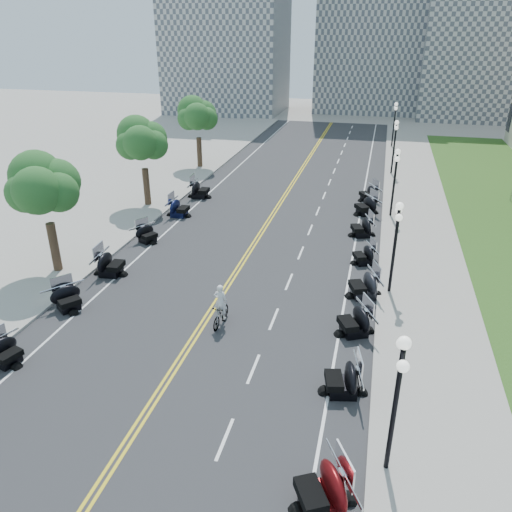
# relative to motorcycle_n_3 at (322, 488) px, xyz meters

# --- Properties ---
(ground) EXTENTS (160.00, 160.00, 0.00)m
(ground) POSITION_rel_motorcycle_n_3_xyz_m (-6.77, 9.85, -0.78)
(ground) COLOR gray
(road) EXTENTS (16.00, 90.00, 0.01)m
(road) POSITION_rel_motorcycle_n_3_xyz_m (-6.77, 19.85, -0.77)
(road) COLOR #333335
(road) RESTS_ON ground
(centerline_yellow_a) EXTENTS (0.12, 90.00, 0.00)m
(centerline_yellow_a) POSITION_rel_motorcycle_n_3_xyz_m (-6.89, 19.85, -0.76)
(centerline_yellow_a) COLOR yellow
(centerline_yellow_a) RESTS_ON road
(centerline_yellow_b) EXTENTS (0.12, 90.00, 0.00)m
(centerline_yellow_b) POSITION_rel_motorcycle_n_3_xyz_m (-6.65, 19.85, -0.76)
(centerline_yellow_b) COLOR yellow
(centerline_yellow_b) RESTS_ON road
(edge_line_north) EXTENTS (0.12, 90.00, 0.00)m
(edge_line_north) POSITION_rel_motorcycle_n_3_xyz_m (-0.37, 19.85, -0.76)
(edge_line_north) COLOR white
(edge_line_north) RESTS_ON road
(edge_line_south) EXTENTS (0.12, 90.00, 0.00)m
(edge_line_south) POSITION_rel_motorcycle_n_3_xyz_m (-13.17, 19.85, -0.76)
(edge_line_south) COLOR white
(edge_line_south) RESTS_ON road
(lane_dash_4) EXTENTS (0.12, 2.00, 0.00)m
(lane_dash_4) POSITION_rel_motorcycle_n_3_xyz_m (-3.57, 1.85, -0.76)
(lane_dash_4) COLOR white
(lane_dash_4) RESTS_ON road
(lane_dash_5) EXTENTS (0.12, 2.00, 0.00)m
(lane_dash_5) POSITION_rel_motorcycle_n_3_xyz_m (-3.57, 5.85, -0.76)
(lane_dash_5) COLOR white
(lane_dash_5) RESTS_ON road
(lane_dash_6) EXTENTS (0.12, 2.00, 0.00)m
(lane_dash_6) POSITION_rel_motorcycle_n_3_xyz_m (-3.57, 9.85, -0.76)
(lane_dash_6) COLOR white
(lane_dash_6) RESTS_ON road
(lane_dash_7) EXTENTS (0.12, 2.00, 0.00)m
(lane_dash_7) POSITION_rel_motorcycle_n_3_xyz_m (-3.57, 13.85, -0.76)
(lane_dash_7) COLOR white
(lane_dash_7) RESTS_ON road
(lane_dash_8) EXTENTS (0.12, 2.00, 0.00)m
(lane_dash_8) POSITION_rel_motorcycle_n_3_xyz_m (-3.57, 17.85, -0.76)
(lane_dash_8) COLOR white
(lane_dash_8) RESTS_ON road
(lane_dash_9) EXTENTS (0.12, 2.00, 0.00)m
(lane_dash_9) POSITION_rel_motorcycle_n_3_xyz_m (-3.57, 21.85, -0.76)
(lane_dash_9) COLOR white
(lane_dash_9) RESTS_ON road
(lane_dash_10) EXTENTS (0.12, 2.00, 0.00)m
(lane_dash_10) POSITION_rel_motorcycle_n_3_xyz_m (-3.57, 25.85, -0.76)
(lane_dash_10) COLOR white
(lane_dash_10) RESTS_ON road
(lane_dash_11) EXTENTS (0.12, 2.00, 0.00)m
(lane_dash_11) POSITION_rel_motorcycle_n_3_xyz_m (-3.57, 29.85, -0.76)
(lane_dash_11) COLOR white
(lane_dash_11) RESTS_ON road
(lane_dash_12) EXTENTS (0.12, 2.00, 0.00)m
(lane_dash_12) POSITION_rel_motorcycle_n_3_xyz_m (-3.57, 33.85, -0.76)
(lane_dash_12) COLOR white
(lane_dash_12) RESTS_ON road
(lane_dash_13) EXTENTS (0.12, 2.00, 0.00)m
(lane_dash_13) POSITION_rel_motorcycle_n_3_xyz_m (-3.57, 37.85, -0.76)
(lane_dash_13) COLOR white
(lane_dash_13) RESTS_ON road
(lane_dash_14) EXTENTS (0.12, 2.00, 0.00)m
(lane_dash_14) POSITION_rel_motorcycle_n_3_xyz_m (-3.57, 41.85, -0.76)
(lane_dash_14) COLOR white
(lane_dash_14) RESTS_ON road
(lane_dash_15) EXTENTS (0.12, 2.00, 0.00)m
(lane_dash_15) POSITION_rel_motorcycle_n_3_xyz_m (-3.57, 45.85, -0.76)
(lane_dash_15) COLOR white
(lane_dash_15) RESTS_ON road
(lane_dash_16) EXTENTS (0.12, 2.00, 0.00)m
(lane_dash_16) POSITION_rel_motorcycle_n_3_xyz_m (-3.57, 49.85, -0.76)
(lane_dash_16) COLOR white
(lane_dash_16) RESTS_ON road
(lane_dash_17) EXTENTS (0.12, 2.00, 0.00)m
(lane_dash_17) POSITION_rel_motorcycle_n_3_xyz_m (-3.57, 53.85, -0.76)
(lane_dash_17) COLOR white
(lane_dash_17) RESTS_ON road
(lane_dash_18) EXTENTS (0.12, 2.00, 0.00)m
(lane_dash_18) POSITION_rel_motorcycle_n_3_xyz_m (-3.57, 57.85, -0.76)
(lane_dash_18) COLOR white
(lane_dash_18) RESTS_ON road
(lane_dash_19) EXTENTS (0.12, 2.00, 0.00)m
(lane_dash_19) POSITION_rel_motorcycle_n_3_xyz_m (-3.57, 61.85, -0.76)
(lane_dash_19) COLOR white
(lane_dash_19) RESTS_ON road
(sidewalk_north) EXTENTS (5.00, 90.00, 0.15)m
(sidewalk_north) POSITION_rel_motorcycle_n_3_xyz_m (3.73, 19.85, -0.70)
(sidewalk_north) COLOR #9E9991
(sidewalk_north) RESTS_ON ground
(sidewalk_south) EXTENTS (5.00, 90.00, 0.15)m
(sidewalk_south) POSITION_rel_motorcycle_n_3_xyz_m (-17.27, 19.85, -0.70)
(sidewalk_south) COLOR #9E9991
(sidewalk_south) RESTS_ON ground
(distant_block_a) EXTENTS (18.00, 14.00, 26.00)m
(distant_block_a) POSITION_rel_motorcycle_n_3_xyz_m (-24.77, 71.85, 12.22)
(distant_block_a) COLOR gray
(distant_block_a) RESTS_ON ground
(distant_block_b) EXTENTS (16.00, 12.00, 30.00)m
(distant_block_b) POSITION_rel_motorcycle_n_3_xyz_m (-2.77, 77.85, 14.22)
(distant_block_b) COLOR gray
(distant_block_b) RESTS_ON ground
(distant_block_c) EXTENTS (20.00, 14.00, 22.00)m
(distant_block_c) POSITION_rel_motorcycle_n_3_xyz_m (15.23, 74.85, 10.22)
(distant_block_c) COLOR gray
(distant_block_c) RESTS_ON ground
(street_lamp_1) EXTENTS (0.50, 1.20, 4.90)m
(street_lamp_1) POSITION_rel_motorcycle_n_3_xyz_m (1.83, 1.85, 1.82)
(street_lamp_1) COLOR black
(street_lamp_1) RESTS_ON sidewalk_north
(street_lamp_2) EXTENTS (0.50, 1.20, 4.90)m
(street_lamp_2) POSITION_rel_motorcycle_n_3_xyz_m (1.83, 13.85, 1.82)
(street_lamp_2) COLOR black
(street_lamp_2) RESTS_ON sidewalk_north
(street_lamp_3) EXTENTS (0.50, 1.20, 4.90)m
(street_lamp_3) POSITION_rel_motorcycle_n_3_xyz_m (1.83, 25.85, 1.82)
(street_lamp_3) COLOR black
(street_lamp_3) RESTS_ON sidewalk_north
(street_lamp_4) EXTENTS (0.50, 1.20, 4.90)m
(street_lamp_4) POSITION_rel_motorcycle_n_3_xyz_m (1.83, 37.85, 1.82)
(street_lamp_4) COLOR black
(street_lamp_4) RESTS_ON sidewalk_north
(street_lamp_5) EXTENTS (0.50, 1.20, 4.90)m
(street_lamp_5) POSITION_rel_motorcycle_n_3_xyz_m (1.83, 49.85, 1.82)
(street_lamp_5) COLOR black
(street_lamp_5) RESTS_ON sidewalk_north
(tree_2) EXTENTS (4.80, 4.80, 9.20)m
(tree_2) POSITION_rel_motorcycle_n_3_xyz_m (-16.77, 11.85, 3.97)
(tree_2) COLOR #235619
(tree_2) RESTS_ON sidewalk_south
(tree_3) EXTENTS (4.80, 4.80, 9.20)m
(tree_3) POSITION_rel_motorcycle_n_3_xyz_m (-16.77, 23.85, 3.97)
(tree_3) COLOR #235619
(tree_3) RESTS_ON sidewalk_south
(tree_4) EXTENTS (4.80, 4.80, 9.20)m
(tree_4) POSITION_rel_motorcycle_n_3_xyz_m (-16.77, 35.85, 3.97)
(tree_4) COLOR #235619
(tree_4) RESTS_ON sidewalk_south
(motorcycle_n_3) EXTENTS (3.01, 3.01, 1.55)m
(motorcycle_n_3) POSITION_rel_motorcycle_n_3_xyz_m (0.00, 0.00, 0.00)
(motorcycle_n_3) COLOR #590A0C
(motorcycle_n_3) RESTS_ON road
(motorcycle_n_4) EXTENTS (2.45, 2.45, 1.44)m
(motorcycle_n_4) POSITION_rel_motorcycle_n_3_xyz_m (0.12, 5.26, -0.06)
(motorcycle_n_4) COLOR black
(motorcycle_n_4) RESTS_ON road
(motorcycle_n_5) EXTENTS (2.80, 2.80, 1.46)m
(motorcycle_n_5) POSITION_rel_motorcycle_n_3_xyz_m (0.28, 9.52, -0.05)
(motorcycle_n_5) COLOR black
(motorcycle_n_5) RESTS_ON road
(motorcycle_n_6) EXTENTS (2.77, 2.77, 1.50)m
(motorcycle_n_6) POSITION_rel_motorcycle_n_3_xyz_m (0.51, 13.17, -0.03)
(motorcycle_n_6) COLOR black
(motorcycle_n_6) RESTS_ON road
(motorcycle_n_7) EXTENTS (2.34, 2.34, 1.25)m
(motorcycle_n_7) POSITION_rel_motorcycle_n_3_xyz_m (0.32, 17.25, -0.15)
(motorcycle_n_7) COLOR black
(motorcycle_n_7) RESTS_ON road
(motorcycle_n_8) EXTENTS (2.56, 2.56, 1.41)m
(motorcycle_n_8) POSITION_rel_motorcycle_n_3_xyz_m (-0.06, 21.61, -0.07)
(motorcycle_n_8) COLOR black
(motorcycle_n_8) RESTS_ON road
(motorcycle_n_9) EXTENTS (2.98, 2.98, 1.51)m
(motorcycle_n_9) POSITION_rel_motorcycle_n_3_xyz_m (0.01, 25.99, -0.02)
(motorcycle_n_9) COLOR black
(motorcycle_n_9) RESTS_ON road
(motorcycle_n_10) EXTENTS (2.69, 2.69, 1.38)m
(motorcycle_n_10) POSITION_rel_motorcycle_n_3_xyz_m (0.07, 29.36, -0.09)
(motorcycle_n_10) COLOR black
(motorcycle_n_10) RESTS_ON road
(motorcycle_s_4) EXTENTS (2.26, 2.26, 1.26)m
(motorcycle_s_4) POSITION_rel_motorcycle_n_3_xyz_m (-13.74, 3.70, -0.15)
(motorcycle_s_4) COLOR black
(motorcycle_s_4) RESTS_ON road
(motorcycle_s_5) EXTENTS (2.68, 2.68, 1.34)m
(motorcycle_s_5) POSITION_rel_motorcycle_n_3_xyz_m (-13.77, 8.27, -0.11)
(motorcycle_s_5) COLOR black
(motorcycle_s_5) RESTS_ON road
(motorcycle_s_6) EXTENTS (2.28, 2.28, 1.49)m
(motorcycle_s_6) POSITION_rel_motorcycle_n_3_xyz_m (-13.60, 12.24, -0.03)
(motorcycle_s_6) COLOR black
(motorcycle_s_6) RESTS_ON road
(motorcycle_s_7) EXTENTS (2.40, 2.40, 1.23)m
(motorcycle_s_7) POSITION_rel_motorcycle_n_3_xyz_m (-13.66, 17.15, -0.16)
(motorcycle_s_7) COLOR black
(motorcycle_s_7) RESTS_ON road
(motorcycle_s_8) EXTENTS (2.09, 2.09, 1.44)m
(motorcycle_s_8) POSITION_rel_motorcycle_n_3_xyz_m (-13.47, 22.22, -0.06)
(motorcycle_s_8) COLOR black
(motorcycle_s_8) RESTS_ON road
(motorcycle_s_9) EXTENTS (2.23, 2.23, 1.52)m
(motorcycle_s_9) POSITION_rel_motorcycle_n_3_xyz_m (-13.49, 26.79, -0.02)
(motorcycle_s_9) COLOR black
(motorcycle_s_9) RESTS_ON road
(bicycle) EXTENTS (0.66, 1.90, 1.12)m
(bicycle) POSITION_rel_motorcycle_n_3_xyz_m (-5.91, 8.78, -0.21)
(bicycle) COLOR #A51414
(bicycle) RESTS_ON road
(cyclist_rider) EXTENTS (0.65, 0.43, 1.78)m
(cyclist_rider) POSITION_rel_motorcycle_n_3_xyz_m (-5.91, 8.78, 1.24)
(cyclist_rider) COLOR white
(cyclist_rider) RESTS_ON bicycle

